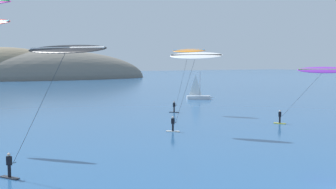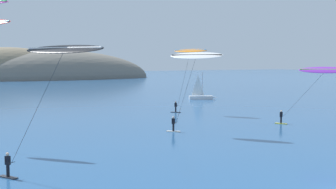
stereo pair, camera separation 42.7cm
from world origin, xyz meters
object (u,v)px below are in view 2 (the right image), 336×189
(kitesurfer_purple, at_px, (322,74))
(kitesurfer_white, at_px, (195,60))
(kitesurfer_orange, at_px, (189,55))
(kitesurfer_black, at_px, (60,58))
(sailboat_near, at_px, (202,96))

(kitesurfer_purple, bearing_deg, kitesurfer_white, 167.36)
(kitesurfer_white, height_order, kitesurfer_purple, kitesurfer_white)
(kitesurfer_orange, bearing_deg, kitesurfer_black, -135.99)
(sailboat_near, relative_size, kitesurfer_purple, 0.75)
(sailboat_near, distance_m, kitesurfer_white, 42.33)
(sailboat_near, distance_m, kitesurfer_black, 62.64)
(sailboat_near, relative_size, kitesurfer_black, 0.64)
(sailboat_near, distance_m, kitesurfer_purple, 38.41)
(kitesurfer_white, height_order, kitesurfer_orange, kitesurfer_orange)
(kitesurfer_purple, bearing_deg, sailboat_near, 76.19)
(kitesurfer_white, relative_size, kitesurfer_black, 1.00)
(kitesurfer_white, xyz_separation_m, kitesurfer_purple, (16.04, -3.60, -1.61))
(sailboat_near, height_order, kitesurfer_black, kitesurfer_black)
(kitesurfer_purple, bearing_deg, kitesurfer_black, -166.94)
(sailboat_near, xyz_separation_m, kitesurfer_black, (-43.15, -44.80, 7.34))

